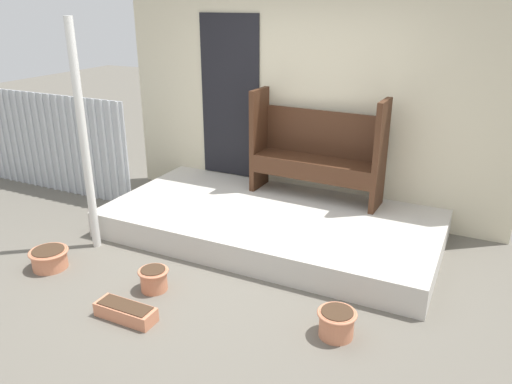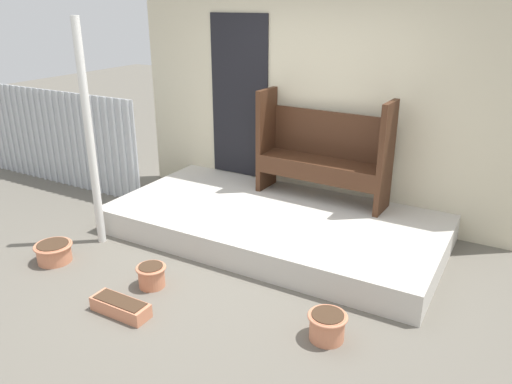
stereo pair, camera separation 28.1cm
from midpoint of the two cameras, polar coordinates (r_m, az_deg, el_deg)
name	(u,v)px [view 2 (the right image)]	position (r m, az deg, el deg)	size (l,w,h in m)	color
ground_plane	(224,270)	(4.88, -2.07, -8.90)	(24.00, 24.00, 0.00)	#666056
porch_slab	(274,224)	(5.48, 3.60, -3.68)	(3.55, 1.81, 0.29)	beige
house_wall	(310,104)	(5.96, 7.52, 9.92)	(4.75, 0.08, 2.60)	beige
fence_corrugated	(58,138)	(7.35, -20.73, 5.75)	(2.86, 0.05, 1.32)	#ADB2B7
support_post	(90,137)	(5.23, -17.03, 5.97)	(0.08, 0.08, 2.31)	silver
bench	(324,149)	(5.70, 9.14, 4.87)	(1.53, 0.46, 1.20)	#422616
flower_pot_left	(54,252)	(5.31, -20.70, -6.41)	(0.37, 0.37, 0.19)	tan
flower_pot_middle	(151,275)	(4.64, -10.15, -9.34)	(0.28, 0.28, 0.21)	tan
flower_pot_right	(327,325)	(3.99, 10.21, -14.79)	(0.31, 0.31, 0.22)	tan
planter_box_rect	(121,307)	(4.35, -13.40, -12.68)	(0.53, 0.18, 0.13)	tan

